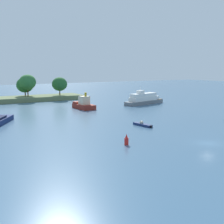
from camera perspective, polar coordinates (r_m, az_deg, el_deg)
name	(u,v)px	position (r m, az deg, el deg)	size (l,w,h in m)	color
ground_plane	(208,143)	(57.31, 17.03, -5.44)	(400.00, 400.00, 0.00)	#3D607F
white_riverboat	(144,99)	(112.15, 5.84, 2.30)	(17.55, 7.59, 6.37)	slate
tugboat	(84,104)	(99.69, -5.18, 1.38)	(4.23, 9.21, 5.25)	maroon
small_motorboat	(143,125)	(70.88, 5.58, -2.30)	(1.49, 5.68, 1.04)	navy
channel_buoy_red	(126,140)	(53.58, 2.64, -5.13)	(0.70, 0.70, 1.90)	red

